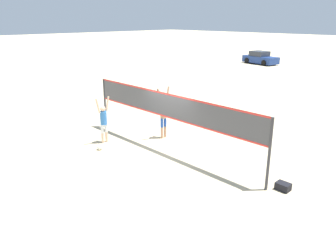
{
  "coord_description": "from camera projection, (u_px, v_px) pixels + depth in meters",
  "views": [
    {
      "loc": [
        8.77,
        -8.56,
        5.14
      ],
      "look_at": [
        0.0,
        0.0,
        1.3
      ],
      "focal_mm": 35.0,
      "sensor_mm": 36.0,
      "label": 1
    }
  ],
  "objects": [
    {
      "name": "player_spiker",
      "position": [
        104.0,
        119.0,
        13.82
      ],
      "size": [
        0.28,
        0.69,
        1.99
      ],
      "rotation": [
        0.0,
        0.0,
        1.57
      ],
      "color": "beige",
      "rests_on": "ground_plane"
    },
    {
      "name": "ground_plane",
      "position": [
        168.0,
        151.0,
        13.23
      ],
      "size": [
        200.0,
        200.0,
        0.0
      ],
      "primitive_type": "plane",
      "color": "beige"
    },
    {
      "name": "volleyball_net",
      "position": [
        168.0,
        109.0,
        12.7
      ],
      "size": [
        8.86,
        0.09,
        2.37
      ],
      "color": "#38383D",
      "rests_on": "ground_plane"
    },
    {
      "name": "parked_car_near",
      "position": [
        260.0,
        58.0,
        37.89
      ],
      "size": [
        4.37,
        2.48,
        1.46
      ],
      "rotation": [
        0.0,
        0.0,
        -0.19
      ],
      "color": "navy",
      "rests_on": "ground_plane"
    },
    {
      "name": "player_blocker",
      "position": [
        163.0,
        111.0,
        14.31
      ],
      "size": [
        0.28,
        0.73,
        2.29
      ],
      "rotation": [
        0.0,
        0.0,
        -1.57
      ],
      "color": "tan",
      "rests_on": "ground_plane"
    },
    {
      "name": "gear_bag",
      "position": [
        283.0,
        186.0,
        10.19
      ],
      "size": [
        0.43,
        0.33,
        0.24
      ],
      "color": "black",
      "rests_on": "ground_plane"
    },
    {
      "name": "volleyball",
      "position": [
        100.0,
        147.0,
        13.3
      ],
      "size": [
        0.22,
        0.22,
        0.22
      ],
      "color": "silver",
      "rests_on": "ground_plane"
    }
  ]
}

